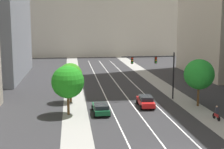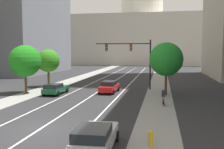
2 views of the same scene
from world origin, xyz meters
name	(u,v)px [view 1 (image 1 of 2)]	position (x,y,z in m)	size (l,w,h in m)	color
ground_plane	(112,78)	(0.00, 40.00, 0.00)	(400.00, 400.00, 0.00)	#2B2B2D
sidewalk_left	(74,83)	(-7.95, 35.00, 0.01)	(3.16, 130.00, 0.01)	gray
sidewalk_right	(156,81)	(7.95, 35.00, 0.01)	(3.16, 130.00, 0.01)	gray
lane_stripe_left	(104,94)	(-3.18, 25.00, 0.01)	(0.16, 90.00, 0.01)	white
lane_stripe_center	(124,94)	(0.00, 25.00, 0.01)	(0.16, 90.00, 0.01)	white
lane_stripe_right	(144,93)	(3.18, 25.00, 0.01)	(0.16, 90.00, 0.01)	white
capitol_building	(93,15)	(0.00, 94.45, 13.94)	(54.14, 29.18, 41.94)	beige
car_red	(146,101)	(1.59, 16.87, 0.79)	(2.15, 4.75, 1.52)	red
car_green	(101,108)	(-4.77, 14.26, 0.73)	(2.09, 4.76, 1.38)	#14512D
traffic_signal_mast	(158,66)	(4.23, 20.77, 4.99)	(7.92, 0.39, 6.98)	black
cyclist	(217,113)	(8.47, 9.91, 0.85)	(0.38, 1.70, 1.72)	black
street_tree_near_left	(70,75)	(-8.49, 20.73, 3.93)	(3.42, 3.42, 5.66)	#51381E
street_tree_near_right	(199,74)	(8.78, 16.33, 4.39)	(4.11, 4.11, 6.46)	#51381E
street_tree_mid_left	(68,82)	(-8.80, 14.40, 4.13)	(4.04, 4.04, 6.16)	#51381E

